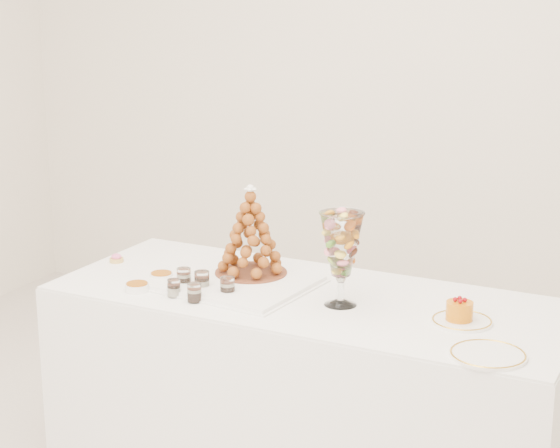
% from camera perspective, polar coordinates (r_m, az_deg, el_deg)
% --- Properties ---
extents(buffet_table, '(1.85, 0.81, 0.69)m').
position_cam_1_polar(buffet_table, '(3.40, 1.75, -9.87)').
color(buffet_table, white).
rests_on(buffet_table, ground).
extents(lace_tray, '(0.62, 0.50, 0.02)m').
position_cam_1_polar(lace_tray, '(3.38, -3.14, -3.52)').
color(lace_tray, white).
rests_on(lace_tray, buffet_table).
extents(macaron_vase, '(0.15, 0.15, 0.32)m').
position_cam_1_polar(macaron_vase, '(3.11, 3.77, -1.31)').
color(macaron_vase, white).
rests_on(macaron_vase, buffet_table).
extents(cake_plate, '(0.20, 0.20, 0.01)m').
position_cam_1_polar(cake_plate, '(3.07, 11.03, -5.84)').
color(cake_plate, white).
rests_on(cake_plate, buffet_table).
extents(spare_plate, '(0.23, 0.23, 0.01)m').
position_cam_1_polar(spare_plate, '(2.82, 12.56, -7.80)').
color(spare_plate, white).
rests_on(spare_plate, buffet_table).
extents(pink_tart, '(0.05, 0.05, 0.03)m').
position_cam_1_polar(pink_tart, '(3.69, -9.94, -2.09)').
color(pink_tart, tan).
rests_on(pink_tart, buffet_table).
extents(verrine_a, '(0.06, 0.06, 0.07)m').
position_cam_1_polar(verrine_a, '(3.36, -5.88, -3.26)').
color(verrine_a, white).
rests_on(verrine_a, buffet_table).
extents(verrine_b, '(0.07, 0.07, 0.07)m').
position_cam_1_polar(verrine_b, '(3.31, -4.78, -3.49)').
color(verrine_b, white).
rests_on(verrine_b, buffet_table).
extents(verrine_c, '(0.06, 0.06, 0.07)m').
position_cam_1_polar(verrine_c, '(3.25, -3.21, -3.84)').
color(verrine_c, white).
rests_on(verrine_c, buffet_table).
extents(verrine_d, '(0.06, 0.06, 0.06)m').
position_cam_1_polar(verrine_d, '(3.26, -6.49, -3.90)').
color(verrine_d, white).
rests_on(verrine_d, buffet_table).
extents(verrine_e, '(0.05, 0.05, 0.07)m').
position_cam_1_polar(verrine_e, '(3.20, -5.24, -4.20)').
color(verrine_e, white).
rests_on(verrine_e, buffet_table).
extents(ramekin_back, '(0.08, 0.08, 0.03)m').
position_cam_1_polar(ramekin_back, '(3.44, -7.24, -3.22)').
color(ramekin_back, white).
rests_on(ramekin_back, buffet_table).
extents(ramekin_front, '(0.08, 0.08, 0.03)m').
position_cam_1_polar(ramekin_front, '(3.34, -8.70, -3.84)').
color(ramekin_front, white).
rests_on(ramekin_front, buffet_table).
extents(croquembouche, '(0.27, 0.27, 0.33)m').
position_cam_1_polar(croquembouche, '(3.40, -1.80, -0.41)').
color(croquembouche, brown).
rests_on(croquembouche, lace_tray).
extents(mousse_cake, '(0.09, 0.09, 0.08)m').
position_cam_1_polar(mousse_cake, '(3.05, 10.88, -5.20)').
color(mousse_cake, orange).
rests_on(mousse_cake, cake_plate).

